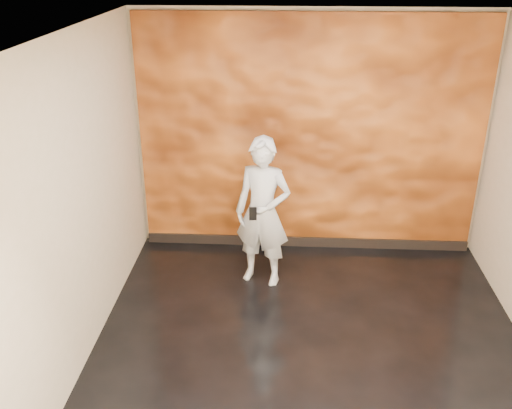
% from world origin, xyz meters
% --- Properties ---
extents(room, '(4.02, 4.02, 2.81)m').
position_xyz_m(room, '(0.00, 0.00, 1.40)').
color(room, black).
rests_on(room, ground).
extents(feature_wall, '(3.90, 0.06, 2.75)m').
position_xyz_m(feature_wall, '(0.00, 1.96, 1.38)').
color(feature_wall, orange).
rests_on(feature_wall, ground).
extents(baseboard, '(3.90, 0.04, 0.12)m').
position_xyz_m(baseboard, '(0.00, 1.92, 0.06)').
color(baseboard, black).
rests_on(baseboard, ground).
extents(man, '(0.68, 0.54, 1.64)m').
position_xyz_m(man, '(-0.49, 1.13, 0.82)').
color(man, '#A9AEB8').
rests_on(man, ground).
extents(phone, '(0.08, 0.02, 0.14)m').
position_xyz_m(phone, '(-0.58, 0.90, 0.91)').
color(phone, black).
rests_on(phone, man).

